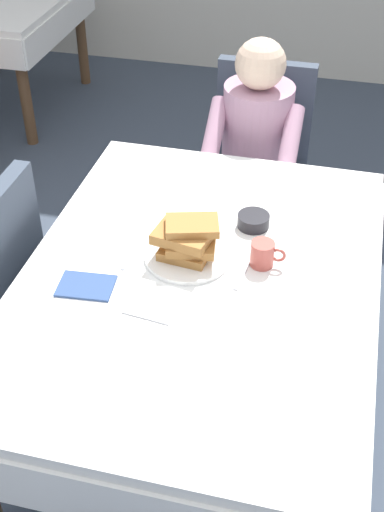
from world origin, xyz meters
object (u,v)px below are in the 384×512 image
(diner_person, at_px, (255,142))
(fork_left_of_plate, at_px, (130,252))
(chair_diner, at_px, (259,153))
(dining_table_main, at_px, (199,295))
(cup_coffee, at_px, (263,254))
(knife_right_of_plate, at_px, (244,270))
(plate_breakfast, at_px, (188,256))
(spoon_near_edge, at_px, (146,317))
(bowl_butter, at_px, (253,221))
(breakfast_stack, at_px, (187,239))

(diner_person, xyz_separation_m, fork_left_of_plate, (-0.25, -0.96, 0.07))
(diner_person, bearing_deg, chair_diner, -90.00)
(dining_table_main, distance_m, cup_coffee, 0.25)
(cup_coffee, distance_m, knife_right_of_plate, 0.08)
(plate_breakfast, height_order, spoon_near_edge, plate_breakfast)
(bowl_butter, xyz_separation_m, fork_left_of_plate, (-0.37, -0.25, -0.02))
(knife_right_of_plate, height_order, spoon_near_edge, same)
(cup_coffee, relative_size, bowl_butter, 1.03)
(chair_diner, height_order, diner_person, diner_person)
(dining_table_main, bearing_deg, cup_coffee, 26.67)
(plate_breakfast, xyz_separation_m, fork_left_of_plate, (-0.19, -0.02, -0.01))
(plate_breakfast, relative_size, knife_right_of_plate, 1.40)
(diner_person, height_order, plate_breakfast, diner_person)
(fork_left_of_plate, bearing_deg, plate_breakfast, -87.47)
(plate_breakfast, xyz_separation_m, cup_coffee, (0.24, 0.02, 0.03))
(spoon_near_edge, bearing_deg, chair_diner, 92.10)
(spoon_near_edge, bearing_deg, breakfast_stack, 87.23)
(plate_breakfast, height_order, breakfast_stack, breakfast_stack)
(dining_table_main, xyz_separation_m, diner_person, (0.01, 1.01, 0.02))
(plate_breakfast, relative_size, spoon_near_edge, 1.87)
(diner_person, relative_size, cup_coffee, 9.91)
(dining_table_main, height_order, bowl_butter, bowl_butter)
(chair_diner, relative_size, bowl_butter, 8.45)
(bowl_butter, bearing_deg, chair_diner, 97.25)
(cup_coffee, height_order, spoon_near_edge, cup_coffee)
(fork_left_of_plate, distance_m, spoon_near_edge, 0.31)
(bowl_butter, bearing_deg, breakfast_stack, -127.61)
(dining_table_main, height_order, knife_right_of_plate, knife_right_of_plate)
(dining_table_main, bearing_deg, diner_person, 89.39)
(dining_table_main, xyz_separation_m, fork_left_of_plate, (-0.24, 0.05, 0.09))
(diner_person, xyz_separation_m, breakfast_stack, (-0.06, -0.95, 0.15))
(cup_coffee, bearing_deg, breakfast_stack, -173.67)
(breakfast_stack, height_order, cup_coffee, breakfast_stack)
(chair_diner, distance_m, diner_person, 0.21)
(dining_table_main, relative_size, breakfast_stack, 6.98)
(chair_diner, distance_m, fork_left_of_plate, 1.17)
(dining_table_main, distance_m, spoon_near_edge, 0.27)
(spoon_near_edge, bearing_deg, dining_table_main, 72.81)
(dining_table_main, distance_m, plate_breakfast, 0.13)
(plate_breakfast, bearing_deg, cup_coffee, 5.78)
(dining_table_main, bearing_deg, chair_diner, 89.47)
(breakfast_stack, bearing_deg, chair_diner, 86.69)
(dining_table_main, height_order, diner_person, diner_person)
(chair_diner, relative_size, diner_person, 0.83)
(breakfast_stack, relative_size, knife_right_of_plate, 1.09)
(chair_diner, bearing_deg, dining_table_main, 89.47)
(chair_diner, bearing_deg, spoon_near_edge, 85.35)
(cup_coffee, distance_m, fork_left_of_plate, 0.43)
(cup_coffee, xyz_separation_m, bowl_butter, (-0.06, 0.20, -0.02))
(cup_coffee, height_order, fork_left_of_plate, cup_coffee)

